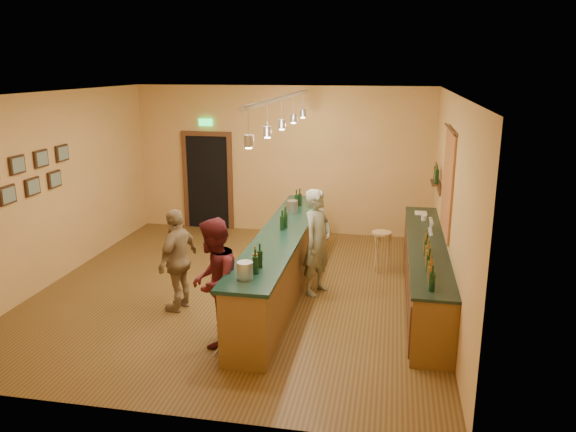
% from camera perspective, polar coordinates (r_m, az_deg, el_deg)
% --- Properties ---
extents(floor, '(7.00, 7.00, 0.00)m').
position_cam_1_polar(floor, '(9.45, -4.77, -7.46)').
color(floor, '#553818').
rests_on(floor, ground).
extents(ceiling, '(6.50, 7.00, 0.02)m').
position_cam_1_polar(ceiling, '(8.74, -5.23, 12.32)').
color(ceiling, silver).
rests_on(ceiling, wall_back).
extents(wall_back, '(6.50, 0.02, 3.20)m').
position_cam_1_polar(wall_back, '(12.30, -0.62, 5.66)').
color(wall_back, gold).
rests_on(wall_back, floor).
extents(wall_front, '(6.50, 0.02, 3.20)m').
position_cam_1_polar(wall_front, '(5.80, -14.30, -5.69)').
color(wall_front, gold).
rests_on(wall_front, floor).
extents(wall_left, '(0.02, 7.00, 3.20)m').
position_cam_1_polar(wall_left, '(10.31, -22.70, 2.64)').
color(wall_left, gold).
rests_on(wall_left, floor).
extents(wall_right, '(0.02, 7.00, 3.20)m').
position_cam_1_polar(wall_right, '(8.68, 16.16, 1.07)').
color(wall_right, gold).
rests_on(wall_right, floor).
extents(doorway, '(1.15, 0.09, 2.48)m').
position_cam_1_polar(doorway, '(12.80, -8.14, 3.73)').
color(doorway, black).
rests_on(doorway, wall_back).
extents(tapestry, '(0.03, 1.40, 1.60)m').
position_cam_1_polar(tapestry, '(9.01, 15.92, 3.23)').
color(tapestry, '#9B311F').
rests_on(tapestry, wall_right).
extents(bottle_shelf, '(0.17, 0.55, 0.54)m').
position_cam_1_polar(bottle_shelf, '(10.51, 14.85, 3.90)').
color(bottle_shelf, '#452A14').
rests_on(bottle_shelf, wall_right).
extents(picture_grid, '(0.06, 2.20, 0.70)m').
position_cam_1_polar(picture_grid, '(9.61, -25.11, 3.70)').
color(picture_grid, '#382111').
rests_on(picture_grid, wall_left).
extents(back_counter, '(0.60, 4.55, 1.27)m').
position_cam_1_polar(back_counter, '(9.15, 13.80, -5.35)').
color(back_counter, brown).
rests_on(back_counter, floor).
extents(tasting_bar, '(0.73, 5.10, 1.38)m').
position_cam_1_polar(tasting_bar, '(9.08, -0.61, -4.26)').
color(tasting_bar, brown).
rests_on(tasting_bar, floor).
extents(pendant_track, '(0.11, 4.60, 0.50)m').
position_cam_1_polar(pendant_track, '(8.59, -0.64, 10.88)').
color(pendant_track, silver).
rests_on(pendant_track, ceiling).
extents(bartender, '(0.63, 0.74, 1.73)m').
position_cam_1_polar(bartender, '(9.03, 2.99, -2.64)').
color(bartender, gray).
rests_on(bartender, floor).
extents(customer_a, '(0.69, 0.87, 1.72)m').
position_cam_1_polar(customer_a, '(7.46, -7.55, -6.70)').
color(customer_a, '#59191E').
rests_on(customer_a, floor).
extents(customer_b, '(0.57, 0.98, 1.58)m').
position_cam_1_polar(customer_b, '(8.60, -11.10, -4.38)').
color(customer_b, '#997A51').
rests_on(customer_b, floor).
extents(bar_stool, '(0.36, 0.36, 0.74)m').
position_cam_1_polar(bar_stool, '(10.16, 9.47, -2.39)').
color(bar_stool, '#AB7B4D').
rests_on(bar_stool, floor).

